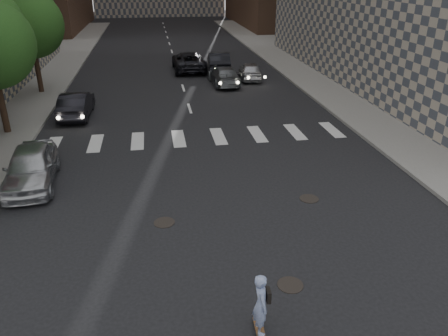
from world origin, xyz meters
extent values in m
plane|color=black|center=(0.00, 0.00, 0.00)|extent=(160.00, 160.00, 0.00)
cube|color=gray|center=(14.50, 20.00, 0.07)|extent=(13.00, 80.00, 0.15)
cube|color=black|center=(11.20, 14.00, 2.00)|extent=(0.30, 18.00, 4.00)
cylinder|color=#382619|center=(-9.50, 11.00, 1.55)|extent=(0.32, 0.32, 2.80)
cylinder|color=#382619|center=(-9.50, 19.00, 1.55)|extent=(0.32, 0.32, 2.80)
sphere|color=#1C4517|center=(-9.50, 19.00, 4.45)|extent=(4.20, 4.20, 4.20)
sphere|color=#1C4517|center=(-9.30, 19.60, 5.35)|extent=(2.80, 2.80, 2.80)
cylinder|color=black|center=(1.20, -2.50, 0.01)|extent=(0.70, 0.70, 0.02)
cylinder|color=black|center=(-2.00, 1.20, 0.01)|extent=(0.70, 0.70, 0.02)
cylinder|color=black|center=(3.30, 2.00, 0.01)|extent=(0.70, 0.70, 0.02)
cube|color=brown|center=(0.00, -4.00, 0.08)|extent=(0.24, 0.84, 0.02)
cylinder|color=green|center=(-0.06, -3.70, 0.03)|extent=(0.03, 0.06, 0.06)
cylinder|color=green|center=(0.09, -3.71, 0.03)|extent=(0.03, 0.06, 0.06)
imported|color=#8B92CB|center=(0.00, -4.00, 0.87)|extent=(0.40, 0.59, 1.56)
cube|color=black|center=(0.17, -3.96, 1.06)|extent=(0.10, 0.26, 0.29)
imported|color=#B8BABF|center=(-6.91, 4.89, 0.74)|extent=(2.08, 4.48, 1.48)
imported|color=black|center=(-6.42, 13.49, 0.70)|extent=(1.57, 4.30, 1.41)
imported|color=slate|center=(2.99, 19.52, 0.65)|extent=(1.98, 4.54, 1.30)
imported|color=black|center=(0.91, 24.64, 0.76)|extent=(2.53, 5.45, 1.51)
imported|color=#A6A8AE|center=(5.19, 20.79, 0.65)|extent=(1.99, 3.97, 1.30)
imported|color=black|center=(3.29, 24.00, 0.77)|extent=(2.05, 4.81, 1.54)
camera|label=1|loc=(-2.04, -11.35, 7.69)|focal=35.00mm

